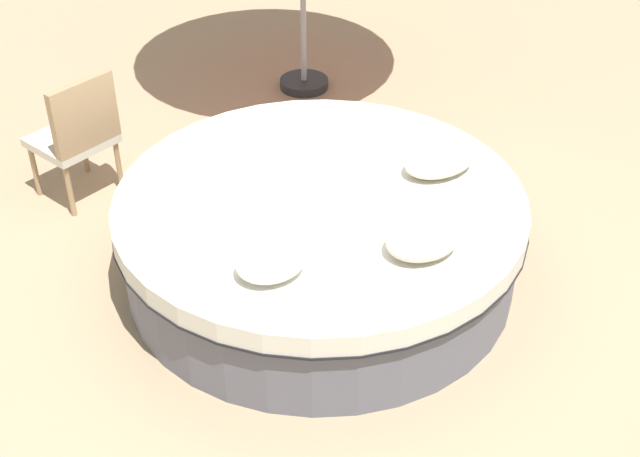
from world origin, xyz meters
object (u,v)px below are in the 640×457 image
(throw_pillow_1, at_px, (423,239))
(throw_pillow_2, at_px, (439,161))
(round_bed, at_px, (320,235))
(patio_chair, at_px, (78,131))
(throw_pillow_0, at_px, (271,261))

(throw_pillow_1, bearing_deg, throw_pillow_2, -134.34)
(round_bed, xyz_separation_m, throw_pillow_2, (-0.81, 0.15, 0.38))
(round_bed, bearing_deg, throw_pillow_2, 169.24)
(round_bed, bearing_deg, patio_chair, -59.95)
(throw_pillow_0, bearing_deg, patio_chair, -81.04)
(throw_pillow_0, height_order, throw_pillow_1, throw_pillow_0)
(throw_pillow_0, height_order, patio_chair, patio_chair)
(round_bed, xyz_separation_m, throw_pillow_1, (-0.20, 0.78, 0.38))
(throw_pillow_2, xyz_separation_m, patio_chair, (1.78, -1.84, -0.13))
(round_bed, relative_size, throw_pillow_1, 5.75)
(throw_pillow_0, xyz_separation_m, throw_pillow_2, (-1.43, -0.36, -0.01))
(round_bed, relative_size, throw_pillow_2, 5.16)
(patio_chair, bearing_deg, throw_pillow_0, -98.92)
(throw_pillow_2, height_order, patio_chair, patio_chair)
(throw_pillow_2, distance_m, patio_chair, 2.56)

